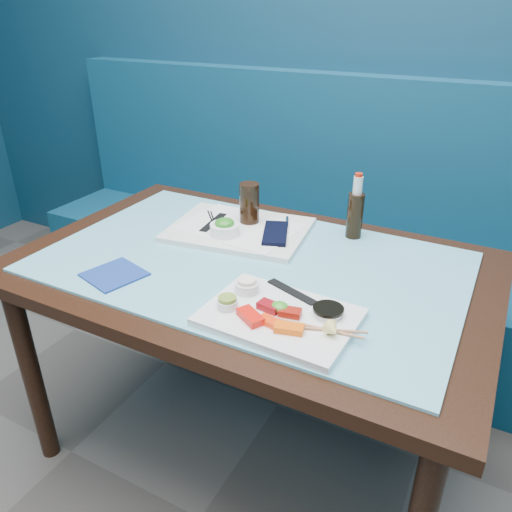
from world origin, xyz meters
The scene contains 34 objects.
booth_bench centered at (0.00, 2.29, 0.37)m, with size 3.00×0.56×1.17m.
dining_table centered at (0.00, 1.45, 0.67)m, with size 1.40×0.90×0.75m.
glass_top centered at (0.00, 1.45, 0.75)m, with size 1.22×0.76×0.01m, color #67B7CE.
sashimi_plate centered at (0.21, 1.21, 0.77)m, with size 0.36×0.26×0.02m, color white.
salmon_left centered at (0.16, 1.15, 0.79)m, with size 0.08×0.04×0.02m, color red.
salmon_mid centered at (0.21, 1.16, 0.78)m, with size 0.06×0.03×0.01m, color #FF360A.
salmon_right centered at (0.26, 1.15, 0.78)m, with size 0.07×0.03×0.02m, color #FC5C0A.
tuna_left centered at (0.18, 1.21, 0.79)m, with size 0.06×0.03×0.02m, color maroon.
tuna_right centered at (0.24, 1.21, 0.79)m, with size 0.05×0.03×0.02m, color maroon.
seaweed_garnish centered at (0.21, 1.22, 0.79)m, with size 0.04×0.04×0.02m, color #369121.
ramekin_wasabi centered at (0.09, 1.17, 0.79)m, with size 0.05×0.05×0.02m, color silver.
wasabi_fill centered at (0.09, 1.17, 0.80)m, with size 0.05×0.05×0.01m, color olive.
ramekin_ginger centered at (0.09, 1.26, 0.79)m, with size 0.06×0.06×0.03m, color silver.
ginger_fill centered at (0.09, 1.26, 0.81)m, with size 0.05×0.05×0.01m, color #FFE9D1.
soy_dish centered at (0.32, 1.26, 0.78)m, with size 0.07×0.07×0.01m, color white.
soy_fill centered at (0.32, 1.26, 0.79)m, with size 0.08×0.08×0.01m, color black.
lemon_wedge centered at (0.36, 1.18, 0.80)m, with size 0.04×0.04×0.03m, color #F6E574.
chopstick_sleeve centered at (0.20, 1.31, 0.78)m, with size 0.16×0.02×0.00m, color black.
wooden_chopstick_a centered at (0.32, 1.19, 0.78)m, with size 0.01×0.01×0.21m, color #B67C55.
wooden_chopstick_b centered at (0.33, 1.19, 0.78)m, with size 0.01×0.01×0.20m, color #A46F4D.
serving_tray centered at (-0.13, 1.62, 0.77)m, with size 0.45×0.33×0.02m, color silver.
paper_placemat centered at (-0.13, 1.62, 0.78)m, with size 0.37×0.26×0.00m, color white.
seaweed_bowl centered at (-0.14, 1.54, 0.79)m, with size 0.09×0.09×0.04m, color white.
seaweed_salad centered at (-0.14, 1.54, 0.82)m, with size 0.06×0.06×0.03m, color #28831E.
cola_glass centered at (-0.12, 1.67, 0.84)m, with size 0.07×0.07×0.14m, color black.
navy_pouch centered at (0.00, 1.62, 0.78)m, with size 0.08×0.17×0.01m, color black.
fork centered at (0.00, 1.72, 0.78)m, with size 0.01×0.01×0.08m, color silver.
black_chopstick_a centered at (-0.23, 1.61, 0.78)m, with size 0.01×0.01×0.21m, color black.
black_chopstick_b centered at (-0.22, 1.61, 0.78)m, with size 0.01×0.01×0.20m, color black.
tray_sleeve centered at (-0.23, 1.61, 0.78)m, with size 0.03×0.16×0.00m, color black.
cola_bottle_body centered at (0.22, 1.76, 0.83)m, with size 0.05×0.05×0.15m, color black.
cola_bottle_neck centered at (0.22, 1.76, 0.93)m, with size 0.03×0.03×0.06m, color white.
cola_bottle_cap centered at (0.22, 1.76, 0.97)m, with size 0.02×0.02×0.01m, color #B3200B.
blue_napkin centered at (-0.30, 1.19, 0.76)m, with size 0.15×0.15×0.01m, color navy.
Camera 1 is at (0.63, 0.29, 1.45)m, focal length 35.00 mm.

